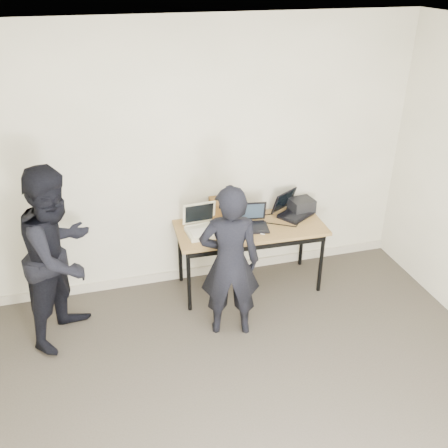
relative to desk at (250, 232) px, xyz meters
name	(u,v)px	position (x,y,z in m)	size (l,w,h in m)	color
room	(278,288)	(-0.46, -1.89, 0.69)	(4.60, 4.60, 2.80)	#3F3930
desk	(250,232)	(0.00, 0.00, 0.00)	(1.52, 0.69, 0.72)	olive
laptop_beige	(203,227)	(-0.49, 0.02, 0.11)	(0.36, 0.35, 0.27)	beige
laptop_center	(252,222)	(0.02, 0.00, 0.11)	(0.35, 0.34, 0.23)	black
laptop_right	(291,210)	(0.50, 0.15, 0.12)	(0.45, 0.45, 0.25)	black
leather_satchel	(227,208)	(-0.18, 0.23, 0.19)	(0.37, 0.19, 0.25)	brown
tissue	(230,194)	(-0.15, 0.23, 0.34)	(0.13, 0.10, 0.08)	white
equipment_box	(302,205)	(0.63, 0.19, 0.13)	(0.24, 0.20, 0.14)	black
power_brick	(234,236)	(-0.22, -0.17, 0.08)	(0.09, 0.05, 0.03)	black
cables	(255,226)	(0.05, 0.00, 0.06)	(1.15, 0.41, 0.01)	black
person_typist	(230,263)	(-0.40, -0.62, 0.08)	(0.54, 0.35, 1.48)	black
person_observer	(60,255)	(-1.83, -0.25, 0.17)	(0.81, 0.63, 1.66)	black
baseboard	(200,271)	(-0.46, 0.34, -0.61)	(4.50, 0.03, 0.10)	#BEB49D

